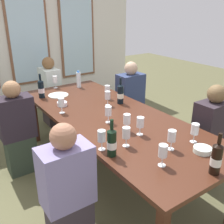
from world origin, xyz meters
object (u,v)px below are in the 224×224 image
at_px(tasting_bowl_1, 202,150).
at_px(seated_person_4, 51,93).
at_px(wine_bottle_0, 112,142).
at_px(wine_glass_4, 61,103).
at_px(dining_table, 110,120).
at_px(wine_glass_3, 102,136).
at_px(wine_glass_0, 163,152).
at_px(wine_bottle_3, 216,158).
at_px(white_plate_0, 58,95).
at_px(wine_glass_2, 108,111).
at_px(wine_glass_10, 108,96).
at_px(wine_glass_9, 126,133).
at_px(seated_person_0, 18,131).
at_px(tasting_bowl_0, 62,104).
at_px(wine_glass_6, 55,80).
at_px(wine_bottle_2, 41,89).
at_px(wine_glass_1, 140,123).
at_px(wine_glass_7, 195,130).
at_px(wine_bottle_1, 120,94).
at_px(wine_glass_5, 172,136).
at_px(wine_glass_11, 127,120).
at_px(water_bottle, 79,80).
at_px(seated_person_2, 68,194).
at_px(seated_person_3, 210,137).
at_px(seated_person_1, 130,101).

distance_m(tasting_bowl_1, seated_person_4, 2.78).
xyz_separation_m(wine_bottle_0, wine_glass_4, (0.04, 1.04, 0.00)).
distance_m(dining_table, wine_glass_3, 0.75).
height_order(wine_glass_0, wine_glass_3, same).
distance_m(wine_bottle_3, wine_glass_4, 1.70).
bearing_deg(white_plate_0, wine_glass_2, -86.22).
relative_size(wine_glass_4, wine_glass_10, 1.00).
bearing_deg(wine_glass_9, seated_person_0, 114.37).
distance_m(tasting_bowl_0, wine_glass_9, 1.19).
relative_size(wine_glass_4, wine_glass_6, 1.00).
xyz_separation_m(wine_bottle_0, wine_glass_3, (-0.02, 0.12, 0.00)).
xyz_separation_m(wine_bottle_2, tasting_bowl_0, (0.09, -0.42, -0.10)).
bearing_deg(white_plate_0, wine_glass_1, -83.74).
bearing_deg(wine_glass_10, wine_glass_3, -126.33).
bearing_deg(seated_person_4, tasting_bowl_0, -105.01).
height_order(wine_glass_7, seated_person_0, seated_person_0).
relative_size(dining_table, wine_bottle_1, 8.59).
relative_size(tasting_bowl_0, wine_glass_10, 0.69).
bearing_deg(wine_bottle_3, wine_glass_10, 85.32).
height_order(wine_glass_5, wine_glass_11, same).
bearing_deg(wine_glass_0, water_bottle, 78.57).
bearing_deg(wine_glass_3, wine_glass_5, -34.26).
height_order(seated_person_2, seated_person_3, same).
bearing_deg(dining_table, wine_glass_11, -102.27).
relative_size(wine_bottle_3, wine_glass_4, 1.82).
relative_size(wine_glass_2, wine_glass_4, 1.00).
relative_size(white_plate_0, seated_person_1, 0.24).
relative_size(wine_bottle_0, seated_person_3, 0.28).
relative_size(wine_glass_2, seated_person_1, 0.16).
distance_m(water_bottle, wine_glass_7, 2.03).
bearing_deg(wine_glass_5, tasting_bowl_1, -44.56).
height_order(wine_bottle_3, wine_glass_10, wine_bottle_3).
xyz_separation_m(wine_bottle_2, wine_glass_3, (-0.06, -1.54, 0.00)).
xyz_separation_m(white_plate_0, seated_person_0, (-0.64, -0.30, -0.22)).
distance_m(water_bottle, wine_glass_3, 1.81).
distance_m(wine_glass_0, wine_glass_3, 0.51).
height_order(wine_glass_1, wine_glass_3, same).
relative_size(wine_glass_1, wine_glass_2, 1.00).
bearing_deg(wine_glass_9, wine_bottle_1, 56.50).
distance_m(wine_glass_2, seated_person_1, 1.32).
bearing_deg(seated_person_1, dining_table, -139.71).
bearing_deg(wine_glass_0, dining_table, 77.72).
height_order(wine_glass_0, seated_person_0, seated_person_0).
bearing_deg(wine_glass_1, wine_glass_4, 112.74).
height_order(white_plate_0, wine_glass_9, wine_glass_9).
relative_size(wine_glass_5, wine_glass_9, 1.00).
distance_m(wine_glass_1, seated_person_2, 0.88).
distance_m(dining_table, wine_glass_0, 1.05).
relative_size(wine_glass_1, seated_person_3, 0.16).
distance_m(wine_glass_1, wine_glass_2, 0.40).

